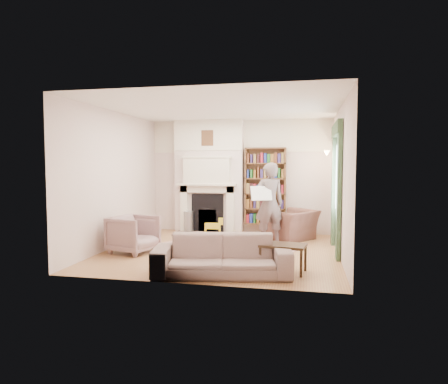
% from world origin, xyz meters
% --- Properties ---
extents(floor, '(4.50, 4.50, 0.00)m').
position_xyz_m(floor, '(0.00, 0.00, 0.00)').
color(floor, '#98613C').
rests_on(floor, ground).
extents(ceiling, '(4.50, 4.50, 0.00)m').
position_xyz_m(ceiling, '(0.00, 0.00, 2.80)').
color(ceiling, white).
rests_on(ceiling, wall_back).
extents(wall_back, '(4.50, 0.00, 4.50)m').
position_xyz_m(wall_back, '(0.00, 2.25, 1.40)').
color(wall_back, white).
rests_on(wall_back, floor).
extents(wall_front, '(4.50, 0.00, 4.50)m').
position_xyz_m(wall_front, '(0.00, -2.25, 1.40)').
color(wall_front, white).
rests_on(wall_front, floor).
extents(wall_left, '(0.00, 4.50, 4.50)m').
position_xyz_m(wall_left, '(-2.25, 0.00, 1.40)').
color(wall_left, white).
rests_on(wall_left, floor).
extents(wall_right, '(0.00, 4.50, 4.50)m').
position_xyz_m(wall_right, '(2.25, 0.00, 1.40)').
color(wall_right, white).
rests_on(wall_right, floor).
extents(fireplace, '(1.70, 0.58, 2.80)m').
position_xyz_m(fireplace, '(-0.75, 2.05, 1.39)').
color(fireplace, white).
rests_on(fireplace, floor).
extents(bookcase, '(1.00, 0.24, 1.85)m').
position_xyz_m(bookcase, '(0.65, 2.12, 1.18)').
color(bookcase, brown).
rests_on(bookcase, floor).
extents(window, '(0.02, 0.90, 1.30)m').
position_xyz_m(window, '(2.23, 0.40, 1.45)').
color(window, silver).
rests_on(window, wall_right).
extents(curtain_left, '(0.07, 0.32, 2.40)m').
position_xyz_m(curtain_left, '(2.20, -0.30, 1.20)').
color(curtain_left, '#2F492F').
rests_on(curtain_left, floor).
extents(curtain_right, '(0.07, 0.32, 2.40)m').
position_xyz_m(curtain_right, '(2.20, 1.10, 1.20)').
color(curtain_right, '#2F492F').
rests_on(curtain_right, floor).
extents(pelmet, '(0.09, 1.70, 0.24)m').
position_xyz_m(pelmet, '(2.19, 0.40, 2.38)').
color(pelmet, '#2F492F').
rests_on(pelmet, wall_right).
extents(wall_sconce, '(0.20, 0.24, 0.24)m').
position_xyz_m(wall_sconce, '(2.03, 1.50, 1.90)').
color(wall_sconce, gold).
rests_on(wall_sconce, wall_right).
extents(rug, '(3.33, 3.02, 0.01)m').
position_xyz_m(rug, '(0.01, 0.33, 0.01)').
color(rug, beige).
rests_on(rug, floor).
extents(armchair_reading, '(1.35, 1.38, 0.68)m').
position_xyz_m(armchair_reading, '(1.31, 1.46, 0.34)').
color(armchair_reading, '#452A25').
rests_on(armchair_reading, floor).
extents(armchair_left, '(0.97, 0.95, 0.72)m').
position_xyz_m(armchair_left, '(-1.64, -0.51, 0.36)').
color(armchair_left, gray).
rests_on(armchair_left, floor).
extents(sofa, '(2.22, 1.19, 0.61)m').
position_xyz_m(sofa, '(0.37, -1.70, 0.31)').
color(sofa, gray).
rests_on(sofa, floor).
extents(man_reading, '(0.75, 0.65, 1.75)m').
position_xyz_m(man_reading, '(0.86, 0.86, 0.87)').
color(man_reading, '#5D4D4A').
rests_on(man_reading, floor).
extents(newspaper, '(0.46, 0.30, 0.30)m').
position_xyz_m(newspaper, '(0.71, 0.66, 1.11)').
color(newspaper, white).
rests_on(newspaper, man_reading).
extents(coffee_table, '(0.76, 0.56, 0.45)m').
position_xyz_m(coffee_table, '(1.28, -1.34, 0.23)').
color(coffee_table, '#2F2010').
rests_on(coffee_table, floor).
extents(paraffin_heater, '(0.29, 0.29, 0.55)m').
position_xyz_m(paraffin_heater, '(-1.21, 1.79, 0.28)').
color(paraffin_heater, '#979A9E').
rests_on(paraffin_heater, floor).
extents(rocking_horse, '(0.57, 0.28, 0.49)m').
position_xyz_m(rocking_horse, '(-0.46, 1.18, 0.24)').
color(rocking_horse, gold).
rests_on(rocking_horse, rug).
extents(board_game, '(0.39, 0.39, 0.03)m').
position_xyz_m(board_game, '(-0.45, -0.24, 0.03)').
color(board_game, '#D3DA4D').
rests_on(board_game, rug).
extents(game_box_lid, '(0.32, 0.27, 0.05)m').
position_xyz_m(game_box_lid, '(-1.06, -0.26, 0.04)').
color(game_box_lid, red).
rests_on(game_box_lid, rug).
extents(comic_annuals, '(0.57, 0.33, 0.02)m').
position_xyz_m(comic_annuals, '(0.20, -0.40, 0.02)').
color(comic_annuals, red).
rests_on(comic_annuals, rug).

